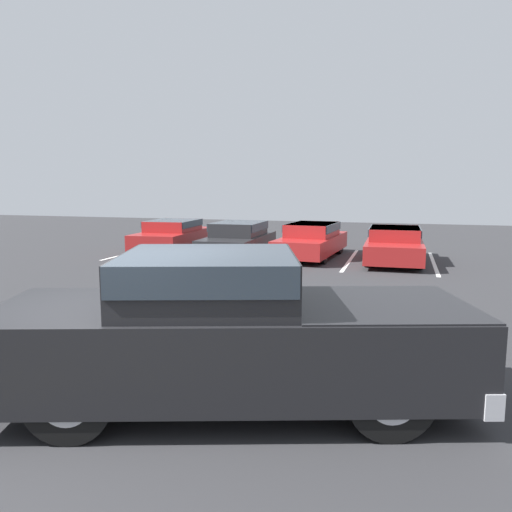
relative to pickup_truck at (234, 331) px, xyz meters
name	(u,v)px	position (x,y,z in m)	size (l,w,h in m)	color
ground_plane	(107,411)	(-1.36, -0.58, -0.91)	(60.00, 60.00, 0.00)	#2D2D30
stall_stripe_a	(139,251)	(-8.11, 12.06, -0.91)	(0.12, 5.26, 0.01)	white
stall_stripe_b	(204,253)	(-5.36, 12.06, -0.91)	(0.12, 5.26, 0.01)	white
stall_stripe_c	(274,256)	(-2.61, 12.06, -0.91)	(0.12, 5.26, 0.01)	white
stall_stripe_d	(350,260)	(0.14, 12.06, -0.91)	(0.12, 5.26, 0.01)	white
stall_stripe_e	(434,263)	(2.89, 12.06, -0.91)	(0.12, 5.26, 0.01)	white
pickup_truck	(234,331)	(0.00, 0.00, 0.00)	(5.81, 3.50, 1.83)	black
parked_sedan_a	(173,235)	(-6.67, 12.15, -0.26)	(2.03, 4.33, 1.24)	maroon
parked_sedan_b	(238,238)	(-3.89, 11.85, -0.26)	(1.83, 4.30, 1.24)	#232326
parked_sedan_c	(312,239)	(-1.26, 12.28, -0.26)	(2.06, 4.58, 1.22)	maroon
parked_sedan_d	(394,244)	(1.60, 12.01, -0.29)	(1.85, 4.47, 1.17)	maroon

